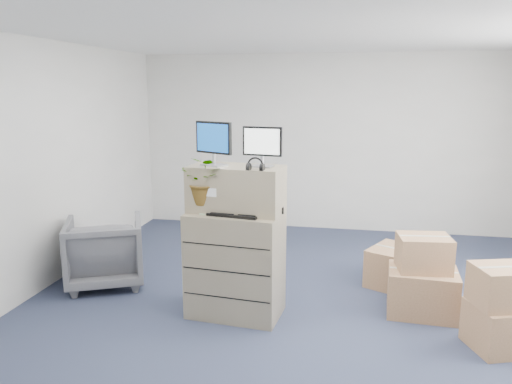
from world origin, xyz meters
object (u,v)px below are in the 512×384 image
at_px(monitor_right, 262,144).
at_px(potted_plant, 206,187).
at_px(filing_cabinet_lower, 235,264).
at_px(monitor_left, 213,141).
at_px(water_bottle, 240,199).
at_px(keyboard, 235,214).
at_px(office_chair, 105,248).

xyz_separation_m(monitor_right, potted_plant, (-0.54, -0.10, -0.41)).
xyz_separation_m(filing_cabinet_lower, potted_plant, (-0.28, -0.05, 0.79)).
relative_size(filing_cabinet_lower, potted_plant, 1.82).
bearing_deg(monitor_left, filing_cabinet_lower, 17.90).
relative_size(monitor_left, potted_plant, 0.73).
distance_m(monitor_left, water_bottle, 0.62).
bearing_deg(keyboard, monitor_right, 42.67).
bearing_deg(monitor_right, office_chair, 176.76).
bearing_deg(monitor_right, potted_plant, -159.98).
bearing_deg(office_chair, water_bottle, 140.62).
xyz_separation_m(filing_cabinet_lower, water_bottle, (0.04, 0.05, 0.66)).
distance_m(monitor_left, keyboard, 0.74).
xyz_separation_m(filing_cabinet_lower, monitor_right, (0.26, 0.04, 1.20)).
bearing_deg(filing_cabinet_lower, monitor_left, 177.44).
height_order(monitor_left, water_bottle, monitor_left).
distance_m(filing_cabinet_lower, potted_plant, 0.84).
bearing_deg(filing_cabinet_lower, potted_plant, -163.06).
bearing_deg(water_bottle, filing_cabinet_lower, -129.83).
distance_m(monitor_left, office_chair, 2.03).
bearing_deg(potted_plant, office_chair, 158.88).
height_order(monitor_left, monitor_right, monitor_left).
distance_m(monitor_right, potted_plant, 0.69).
distance_m(filing_cabinet_lower, water_bottle, 0.66).
height_order(monitor_right, water_bottle, monitor_right).
relative_size(monitor_left, monitor_right, 1.10).
relative_size(monitor_right, potted_plant, 0.67).
height_order(monitor_right, keyboard, monitor_right).
bearing_deg(potted_plant, monitor_left, 53.57).
xyz_separation_m(filing_cabinet_lower, monitor_left, (-0.21, 0.03, 1.23)).
bearing_deg(keyboard, potted_plant, 179.29).
bearing_deg(monitor_left, office_chair, -171.00).
relative_size(monitor_left, keyboard, 0.85).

